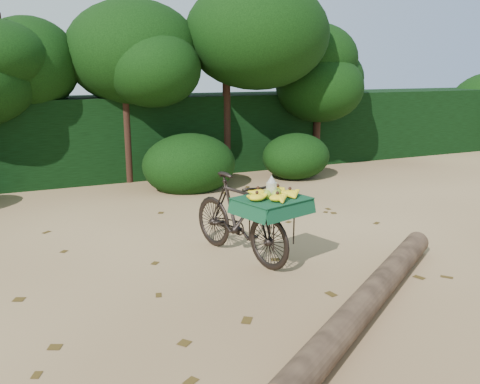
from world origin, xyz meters
name	(u,v)px	position (x,y,z in m)	size (l,w,h in m)	color
ground	(186,277)	(0.00, 0.00, 0.00)	(80.00, 80.00, 0.00)	tan
vendor_bicycle	(241,216)	(0.86, 0.32, 0.56)	(1.13, 1.95, 1.11)	black
fallen_log	(370,297)	(1.46, -1.58, 0.14)	(0.29, 0.29, 3.98)	brown
hedge_backdrop	(97,137)	(0.00, 6.30, 0.90)	(26.00, 1.80, 1.80)	black
tree_row	(67,89)	(-0.65, 5.50, 2.00)	(14.50, 2.00, 4.00)	black
bush_clumps	(141,171)	(0.50, 4.30, 0.45)	(8.80, 1.70, 0.90)	black
leaf_litter	(170,258)	(0.00, 0.65, 0.01)	(7.00, 7.30, 0.01)	#453312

